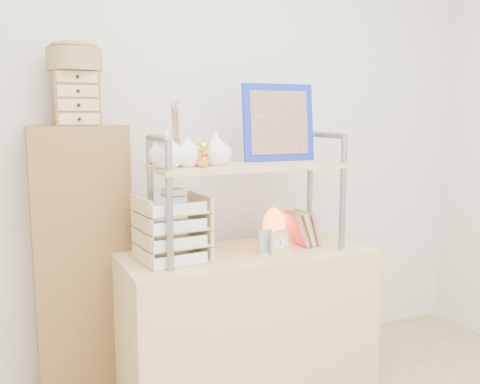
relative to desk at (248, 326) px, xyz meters
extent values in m
cube|color=silver|center=(0.00, 0.50, 0.93)|extent=(3.40, 0.02, 2.60)
cube|color=tan|center=(0.00, 0.00, 0.00)|extent=(1.20, 0.50, 0.75)
cube|color=brown|center=(-0.72, 0.37, 0.30)|extent=(0.45, 0.25, 1.35)
cylinder|color=gray|center=(-0.43, -0.15, 0.65)|extent=(0.03, 0.03, 0.55)
cylinder|color=gray|center=(-0.43, 0.15, 0.65)|extent=(0.03, 0.03, 0.55)
cylinder|color=gray|center=(-0.43, 0.00, 0.93)|extent=(0.03, 0.30, 0.03)
cylinder|color=gray|center=(0.43, -0.15, 0.65)|extent=(0.03, 0.03, 0.55)
cylinder|color=gray|center=(0.43, 0.15, 0.65)|extent=(0.03, 0.03, 0.55)
cylinder|color=gray|center=(0.43, 0.00, 0.93)|extent=(0.03, 0.30, 0.03)
cube|color=tan|center=(0.00, 0.00, 0.79)|extent=(0.90, 0.34, 0.02)
imported|color=white|center=(-0.40, -0.02, 0.88)|extent=(0.16, 0.16, 0.16)
imported|color=white|center=(-0.30, 0.00, 0.87)|extent=(0.13, 0.13, 0.14)
imported|color=white|center=(-0.16, 0.02, 0.87)|extent=(0.15, 0.15, 0.15)
cylinder|color=#233F9A|center=(-0.31, 0.12, 0.85)|extent=(0.07, 0.07, 0.10)
cube|color=#1223AD|center=(0.21, 0.10, 0.99)|extent=(0.38, 0.07, 0.38)
cube|color=brown|center=(0.21, 0.09, 0.99)|extent=(0.31, 0.04, 0.31)
cube|color=#C85773|center=(0.35, 0.00, 0.46)|extent=(0.06, 0.12, 0.17)
cube|color=#7DAA55|center=(0.33, 0.02, 0.46)|extent=(0.07, 0.12, 0.17)
cube|color=tan|center=(0.30, 0.00, 0.46)|extent=(0.07, 0.13, 0.17)
cube|color=#C5862E|center=(0.28, 0.02, 0.46)|extent=(0.08, 0.14, 0.16)
cube|color=#C85773|center=(0.26, 0.00, 0.46)|extent=(0.08, 0.14, 0.16)
cube|color=tan|center=(-0.38, 0.00, 0.38)|extent=(0.29, 0.27, 0.01)
cube|color=white|center=(-0.38, -0.12, 0.41)|extent=(0.25, 0.04, 0.05)
cube|color=tan|center=(-0.38, 0.00, 0.46)|extent=(0.29, 0.27, 0.01)
cube|color=white|center=(-0.38, -0.12, 0.48)|extent=(0.25, 0.04, 0.05)
cube|color=tan|center=(-0.38, 0.00, 0.53)|extent=(0.29, 0.27, 0.01)
cube|color=white|center=(-0.38, -0.12, 0.56)|extent=(0.25, 0.04, 0.05)
cube|color=tan|center=(-0.38, 0.00, 0.60)|extent=(0.29, 0.27, 0.01)
cube|color=white|center=(-0.38, -0.12, 0.63)|extent=(0.25, 0.04, 0.05)
cube|color=beige|center=(-0.38, -0.02, 0.69)|extent=(0.08, 0.08, 0.03)
cylinder|color=brown|center=(0.17, 0.06, 0.39)|extent=(0.11, 0.11, 0.02)
ellipsoid|color=#EE451C|center=(0.17, 0.06, 0.48)|extent=(0.13, 0.12, 0.17)
cube|color=tan|center=(0.10, -0.12, 0.43)|extent=(0.08, 0.04, 0.11)
cylinder|color=white|center=(0.10, -0.13, 0.43)|extent=(0.05, 0.01, 0.05)
cube|color=white|center=(0.10, -0.08, 0.38)|extent=(0.17, 0.07, 0.01)
cube|color=navy|center=(0.06, -0.07, 0.44)|extent=(0.08, 0.03, 0.11)
cube|color=tan|center=(0.15, -0.07, 0.43)|extent=(0.08, 0.03, 0.10)
cube|color=brown|center=(-0.72, 0.35, 1.10)|extent=(0.20, 0.15, 0.25)
cube|color=tan|center=(-0.72, 0.27, 1.01)|extent=(0.18, 0.01, 0.05)
cube|color=tan|center=(-0.72, 0.27, 1.07)|extent=(0.18, 0.01, 0.05)
cube|color=tan|center=(-0.72, 0.27, 1.13)|extent=(0.18, 0.01, 0.05)
cube|color=tan|center=(-0.72, 0.27, 1.19)|extent=(0.18, 0.01, 0.05)
cylinder|color=olive|center=(-0.72, 0.35, 1.28)|extent=(0.25, 0.25, 0.10)
camera|label=1|loc=(-1.05, -2.25, 1.03)|focal=40.00mm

